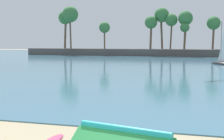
{
  "coord_description": "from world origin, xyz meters",
  "views": [
    {
      "loc": [
        4.69,
        -8.72,
        4.01
      ],
      "look_at": [
        -0.72,
        9.41,
        2.4
      ],
      "focal_mm": 56.1,
      "sensor_mm": 36.0,
      "label": 1
    }
  ],
  "objects": [
    {
      "name": "sea",
      "position": [
        0.0,
        62.77,
        0.03
      ],
      "size": [
        220.0,
        113.32,
        0.06
      ],
      "primitive_type": "cube",
      "color": "teal",
      "rests_on": "ground"
    },
    {
      "name": "palm_headland",
      "position": [
        -1.48,
        79.48,
        3.88
      ],
      "size": [
        89.39,
        6.14,
        13.11
      ],
      "color": "#514C47",
      "rests_on": "ground"
    },
    {
      "name": "folded_kite",
      "position": [
        1.77,
        2.5,
        0.71
      ],
      "size": [
        4.04,
        3.13,
        1.07
      ],
      "color": "green",
      "rests_on": "ground"
    },
    {
      "name": "sailboat_near_shore",
      "position": [
        5.65,
        50.95,
        0.74
      ],
      "size": [
        4.28,
        5.17,
        7.57
      ],
      "color": "black",
      "rests_on": "sea"
    }
  ]
}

